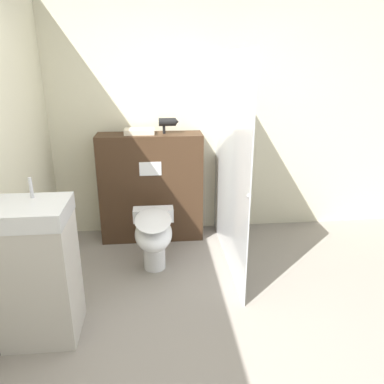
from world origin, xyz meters
name	(u,v)px	position (x,y,z in m)	size (l,w,h in m)	color
ground_plane	(207,373)	(0.00, 0.00, 0.00)	(12.00, 12.00, 0.00)	gray
wall_back	(181,120)	(0.00, 2.22, 1.25)	(8.00, 0.06, 2.50)	beige
partition_panel	(151,187)	(-0.34, 1.98, 0.58)	(1.08, 0.33, 1.15)	#3D2819
shower_glass	(230,164)	(0.39, 1.41, 0.97)	(0.04, 1.55, 1.94)	silver
toilet	(154,234)	(-0.32, 1.26, 0.37)	(0.39, 0.70, 0.55)	white
sink_vanity	(38,272)	(-1.10, 0.49, 0.50)	(0.50, 0.43, 1.14)	beige
hair_drier	(168,122)	(-0.14, 1.98, 1.26)	(0.20, 0.08, 0.16)	black
folded_towel	(139,131)	(-0.44, 1.99, 1.17)	(0.30, 0.19, 0.05)	beige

